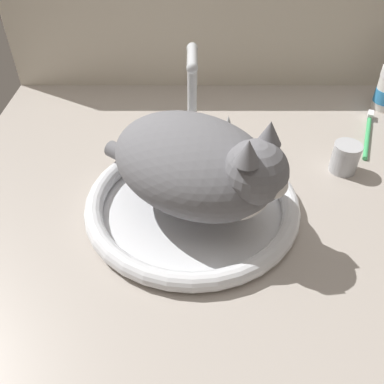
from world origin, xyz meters
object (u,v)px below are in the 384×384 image
Objects in this scene: faucet at (192,107)px; metal_jar at (345,158)px; toothbrush at (368,133)px; cat at (201,166)px; sink_basin at (192,203)px.

faucet is 3.54× the size of metal_jar.
cat is at bearing -146.57° from toothbrush.
toothbrush is (38.07, 25.13, -9.96)cm from cat.
toothbrush is at bearing 33.43° from cat.
sink_basin is at bearing -90.00° from faucet.
toothbrush is at bearing 3.05° from faucet.
cat is at bearing -37.24° from sink_basin.
sink_basin is 6.25× the size of metal_jar.
metal_jar is at bearing -126.41° from toothbrush.
metal_jar is at bearing 23.52° from cat.
toothbrush is at bearing 53.59° from metal_jar.
faucet reaches higher than metal_jar.
faucet is at bearing -176.95° from toothbrush.
metal_jar is at bearing -19.19° from faucet.
faucet reaches higher than cat.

